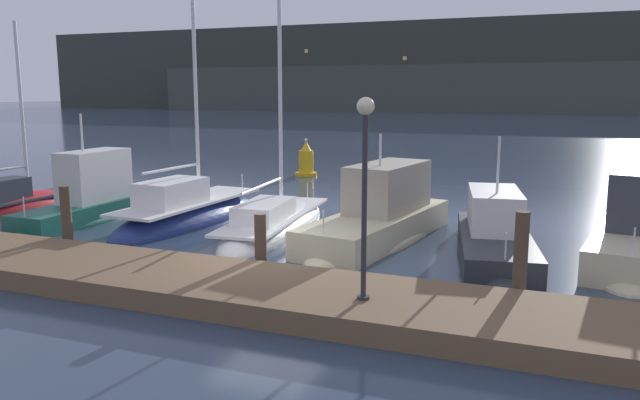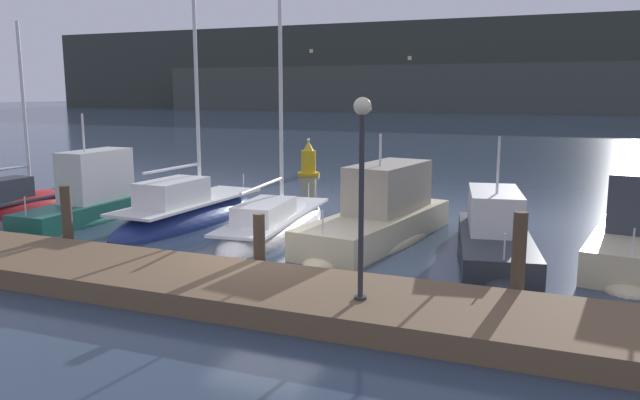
{
  "view_description": "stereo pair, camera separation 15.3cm",
  "coord_description": "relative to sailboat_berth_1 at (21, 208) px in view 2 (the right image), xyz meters",
  "views": [
    {
      "loc": [
        6.5,
        -12.95,
        4.28
      ],
      "look_at": [
        0.0,
        3.4,
        1.2
      ],
      "focal_mm": 35.0,
      "sensor_mm": 36.0,
      "label": 1
    },
    {
      "loc": [
        6.64,
        -12.9,
        4.28
      ],
      "look_at": [
        0.0,
        3.4,
        1.2
      ],
      "focal_mm": 35.0,
      "sensor_mm": 36.0,
      "label": 2
    }
  ],
  "objects": [
    {
      "name": "sailboat_berth_4",
      "position": [
        9.82,
        0.75,
        -0.02
      ],
      "size": [
        2.81,
        7.9,
        10.85
      ],
      "color": "white",
      "rests_on": "ground"
    },
    {
      "name": "sailboat_berth_1",
      "position": [
        0.0,
        0.0,
        0.0
      ],
      "size": [
        1.71,
        5.43,
        7.4
      ],
      "color": "red",
      "rests_on": "ground"
    },
    {
      "name": "motorboat_berth_2",
      "position": [
        3.38,
        -0.26,
        0.35
      ],
      "size": [
        1.72,
        5.84,
        4.01
      ],
      "color": "#195647",
      "rests_on": "ground"
    },
    {
      "name": "ground_plane",
      "position": [
        11.66,
        -3.44,
        -0.12
      ],
      "size": [
        400.0,
        400.0,
        0.0
      ],
      "primitive_type": "plane",
      "color": "#2D3D51"
    },
    {
      "name": "dock_lamppost",
      "position": [
        14.79,
        -5.73,
        2.84
      ],
      "size": [
        0.32,
        0.32,
        3.73
      ],
      "color": "#2D2D33",
      "rests_on": "dock"
    },
    {
      "name": "motorboat_berth_5",
      "position": [
        13.2,
        0.76,
        0.31
      ],
      "size": [
        3.28,
        7.48,
        3.56
      ],
      "color": "beige",
      "rests_on": "ground"
    },
    {
      "name": "mooring_pile_2",
      "position": [
        11.66,
        -3.79,
        0.62
      ],
      "size": [
        0.28,
        0.28,
        1.49
      ],
      "primitive_type": "cylinder",
      "color": "#4C3D2D",
      "rests_on": "ground"
    },
    {
      "name": "mooring_pile_1",
      "position": [
        5.88,
        -3.79,
        0.78
      ],
      "size": [
        0.28,
        0.28,
        1.81
      ],
      "primitive_type": "cylinder",
      "color": "#4C3D2D",
      "rests_on": "ground"
    },
    {
      "name": "channel_buoy",
      "position": [
        5.76,
        12.87,
        0.59
      ],
      "size": [
        1.12,
        1.12,
        1.92
      ],
      "color": "gold",
      "rests_on": "ground"
    },
    {
      "name": "mooring_pile_3",
      "position": [
        17.44,
        -3.79,
        0.85
      ],
      "size": [
        0.28,
        0.28,
        1.95
      ],
      "primitive_type": "cylinder",
      "color": "#4C3D2D",
      "rests_on": "ground"
    },
    {
      "name": "dock",
      "position": [
        11.66,
        -5.44,
        0.1
      ],
      "size": [
        31.28,
        2.8,
        0.45
      ],
      "primitive_type": "cube",
      "color": "brown",
      "rests_on": "ground"
    },
    {
      "name": "motorboat_berth_6",
      "position": [
        16.53,
        0.2,
        0.14
      ],
      "size": [
        3.04,
        6.56,
        3.68
      ],
      "color": "#2D3338",
      "rests_on": "ground"
    },
    {
      "name": "hillside_backdrop",
      "position": [
        10.26,
        120.72,
        8.53
      ],
      "size": [
        240.0,
        23.0,
        18.78
      ],
      "color": "#333833",
      "rests_on": "ground"
    },
    {
      "name": "sailboat_berth_3",
      "position": [
        6.64,
        0.76,
        0.03
      ],
      "size": [
        2.44,
        7.49,
        10.39
      ],
      "color": "navy",
      "rests_on": "ground"
    }
  ]
}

